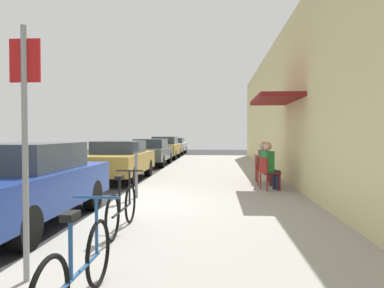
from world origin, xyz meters
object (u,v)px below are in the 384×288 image
object	(u,v)px
parked_car_1	(119,160)
bicycle_0	(78,270)
parked_car_3	(165,147)
street_sign	(25,133)
parked_car_2	(151,152)
seated_patron_1	(265,162)
seated_patron_0	(270,164)
cafe_chair_1	(263,168)
parked_car_4	(174,146)
parked_car_0	(24,183)
cafe_chair_0	(268,171)
parking_meter	(136,165)
cafe_chair_2	(260,166)
bicycle_1	(122,208)

from	to	relation	value
parked_car_1	bicycle_0	xyz separation A→B (m)	(2.28, -9.52, -0.25)
parked_car_3	street_sign	world-z (taller)	street_sign
parked_car_2	street_sign	bearing A→B (deg)	-84.32
seated_patron_1	parked_car_3	bearing A→B (deg)	110.35
parked_car_3	seated_patron_0	xyz separation A→B (m)	(4.86, -14.03, 0.06)
street_sign	cafe_chair_1	size ratio (longest dim) A/B	2.99
parked_car_4	cafe_chair_1	distance (m)	18.92
parked_car_4	cafe_chair_1	world-z (taller)	parked_car_4
parked_car_3	seated_patron_0	size ratio (longest dim) A/B	3.41
street_sign	parked_car_0	bearing A→B (deg)	119.41
street_sign	seated_patron_1	distance (m)	7.97
parked_car_2	seated_patron_0	distance (m)	10.07
parked_car_1	seated_patron_0	distance (m)	5.54
parked_car_3	street_sign	bearing A→B (deg)	-85.77
cafe_chair_0	bicycle_0	bearing A→B (deg)	-110.30
bicycle_0	parking_meter	bearing A→B (deg)	97.61
seated_patron_1	cafe_chair_2	bearing A→B (deg)	94.37
street_sign	parked_car_4	bearing A→B (deg)	93.37
parked_car_3	parked_car_1	bearing A→B (deg)	-90.00
parked_car_1	bicycle_0	world-z (taller)	parked_car_1
parked_car_1	parked_car_2	xyz separation A→B (m)	(0.00, 6.15, -0.01)
parked_car_0	parking_meter	xyz separation A→B (m)	(1.55, 2.17, 0.13)
bicycle_0	seated_patron_0	xyz separation A→B (m)	(2.59, 6.86, 0.34)
parked_car_4	bicycle_0	size ratio (longest dim) A/B	2.57
cafe_chair_0	cafe_chair_2	distance (m)	1.73
parked_car_2	cafe_chair_0	world-z (taller)	parked_car_2
bicycle_1	cafe_chair_2	distance (m)	6.66
parked_car_4	bicycle_1	bearing A→B (deg)	-85.19
seated_patron_0	cafe_chair_2	bearing A→B (deg)	92.05
seated_patron_0	seated_patron_1	world-z (taller)	same
cafe_chair_1	seated_patron_1	bearing A→B (deg)	-17.36
parked_car_2	bicycle_1	world-z (taller)	parked_car_2
parked_car_0	street_sign	bearing A→B (deg)	-60.59
parked_car_0	parked_car_2	size ratio (longest dim) A/B	1.00
parked_car_2	seated_patron_1	distance (m)	9.28
parked_car_2	cafe_chair_2	size ratio (longest dim) A/B	5.06
parked_car_1	seated_patron_1	xyz separation A→B (m)	(4.86, -1.75, 0.09)
parked_car_0	street_sign	world-z (taller)	street_sign
cafe_chair_1	cafe_chair_0	bearing A→B (deg)	-89.96
parking_meter	seated_patron_0	xyz separation A→B (m)	(3.31, 1.44, -0.07)
seated_patron_1	parked_car_4	bearing A→B (deg)	104.87
cafe_chair_0	cafe_chair_1	world-z (taller)	same
parked_car_0	cafe_chair_0	distance (m)	6.00
cafe_chair_0	street_sign	bearing A→B (deg)	-117.88
parked_car_3	bicycle_1	size ratio (longest dim) A/B	2.57
parked_car_0	parked_car_3	size ratio (longest dim) A/B	1.00
parked_car_2	cafe_chair_2	xyz separation A→B (m)	(4.80, -7.10, -0.09)
parked_car_2	cafe_chair_1	bearing A→B (deg)	-58.63
parked_car_0	bicycle_1	world-z (taller)	parked_car_0
parking_meter	cafe_chair_1	size ratio (longest dim) A/B	1.52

